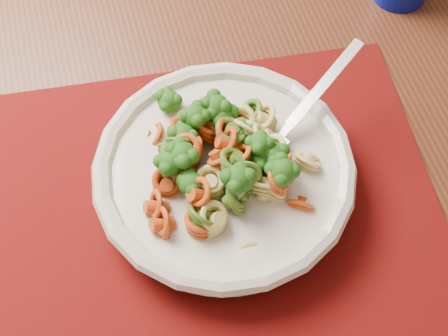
{
  "coord_description": "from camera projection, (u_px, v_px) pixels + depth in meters",
  "views": [
    {
      "loc": [
        0.84,
        -1.17,
        1.3
      ],
      "look_at": [
        0.83,
        -0.87,
        0.78
      ],
      "focal_mm": 50.0,
      "sensor_mm": 36.0,
      "label": 1
    }
  ],
  "objects": [
    {
      "name": "pasta_broccoli_heap",
      "position": [
        224.0,
        165.0,
        0.6
      ],
      "size": [
        0.22,
        0.22,
        0.06
      ],
      "primitive_type": null,
      "color": "#F1D977",
      "rests_on": "pasta_bowl"
    },
    {
      "name": "pasta_bowl",
      "position": [
        224.0,
        173.0,
        0.61
      ],
      "size": [
        0.26,
        0.26,
        0.05
      ],
      "color": "beige",
      "rests_on": "placemat"
    },
    {
      "name": "dining_table",
      "position": [
        186.0,
        151.0,
        0.76
      ],
      "size": [
        1.75,
        1.39,
        0.73
      ],
      "rotation": [
        0.0,
        0.0,
        0.29
      ],
      "color": "#542917",
      "rests_on": "ground"
    },
    {
      "name": "placemat",
      "position": [
        212.0,
        206.0,
        0.63
      ],
      "size": [
        0.51,
        0.43,
        0.0
      ],
      "primitive_type": "cube",
      "rotation": [
        0.0,
        0.0,
        0.19
      ],
      "color": "#650E04",
      "rests_on": "dining_table"
    },
    {
      "name": "fork",
      "position": [
        273.0,
        145.0,
        0.61
      ],
      "size": [
        0.14,
        0.15,
        0.08
      ],
      "primitive_type": null,
      "rotation": [
        0.0,
        -0.35,
        0.84
      ],
      "color": "silver",
      "rests_on": "pasta_bowl"
    }
  ]
}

